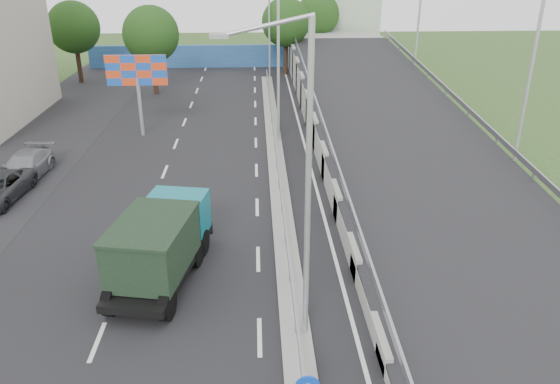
{
  "coord_description": "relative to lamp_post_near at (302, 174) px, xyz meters",
  "views": [
    {
      "loc": [
        -1.2,
        -8.54,
        11.71
      ],
      "look_at": [
        -0.2,
        12.91,
        2.2
      ],
      "focal_mm": 35.0,
      "sensor_mm": 36.0,
      "label": 1
    }
  ],
  "objects": [
    {
      "name": "road_surface",
      "position": [
        -3.11,
        14.0,
        -5.81
      ],
      "size": [
        26.0,
        90.0,
        0.04
      ],
      "primitive_type": "cube",
      "color": "black",
      "rests_on": "ground"
    },
    {
      "name": "median",
      "position": [
        -0.11,
        18.0,
        -5.71
      ],
      "size": [
        1.0,
        44.0,
        0.2
      ],
      "primitive_type": "cube",
      "color": "gray",
      "rests_on": "ground"
    },
    {
      "name": "overpass_ramp",
      "position": [
        7.39,
        18.0,
        -4.06
      ],
      "size": [
        10.0,
        50.0,
        3.5
      ],
      "color": "gray",
      "rests_on": "ground"
    },
    {
      "name": "median_guardrail",
      "position": [
        -0.11,
        18.0,
        -5.06
      ],
      "size": [
        0.09,
        44.0,
        0.71
      ],
      "color": "gray",
      "rests_on": "median"
    },
    {
      "name": "lamp_post_near",
      "position": [
        0.0,
        0.0,
        0.0
      ],
      "size": [
        2.74,
        0.18,
        10.08
      ],
      "color": "#B2B5B7",
      "rests_on": "median"
    },
    {
      "name": "lamp_post_mid",
      "position": [
        0.0,
        20.0,
        0.0
      ],
      "size": [
        2.74,
        0.18,
        10.08
      ],
      "color": "#B2B5B7",
      "rests_on": "median"
    },
    {
      "name": "lamp_post_far",
      "position": [
        0.0,
        40.0,
        0.0
      ],
      "size": [
        2.74,
        0.18,
        10.08
      ],
      "color": "#B2B5B7",
      "rests_on": "median"
    },
    {
      "name": "blue_wall",
      "position": [
        -4.11,
        46.0,
        -4.61
      ],
      "size": [
        30.0,
        0.5,
        2.4
      ],
      "primitive_type": "cube",
      "color": "navy",
      "rests_on": "ground"
    },
    {
      "name": "church",
      "position": [
        9.89,
        54.0,
        -0.5
      ],
      "size": [
        7.0,
        7.0,
        13.8
      ],
      "color": "#B2CCAD",
      "rests_on": "ground"
    },
    {
      "name": "billboard",
      "position": [
        -9.11,
        22.0,
        -1.62
      ],
      "size": [
        4.0,
        0.24,
        5.5
      ],
      "color": "#B2B5B7",
      "rests_on": "ground"
    },
    {
      "name": "tree_left_mid",
      "position": [
        -10.11,
        34.0,
        -0.63
      ],
      "size": [
        4.8,
        4.8,
        7.6
      ],
      "color": "black",
      "rests_on": "ground"
    },
    {
      "name": "tree_median_far",
      "position": [
        1.89,
        42.0,
        -0.63
      ],
      "size": [
        4.8,
        4.8,
        7.6
      ],
      "color": "black",
      "rests_on": "ground"
    },
    {
      "name": "tree_left_far",
      "position": [
        -18.11,
        39.0,
        -0.63
      ],
      "size": [
        4.8,
        4.8,
        7.6
      ],
      "color": "black",
      "rests_on": "ground"
    },
    {
      "name": "tree_ramp_far",
      "position": [
        5.89,
        49.0,
        -0.63
      ],
      "size": [
        4.8,
        4.8,
        7.6
      ],
      "color": "black",
      "rests_on": "ground"
    },
    {
      "name": "dump_truck",
      "position": [
        -4.99,
        3.85,
        -4.23
      ],
      "size": [
        3.49,
        6.77,
        2.84
      ],
      "rotation": [
        0.0,
        0.0,
        -0.19
      ],
      "color": "black",
      "rests_on": "ground"
    },
    {
      "name": "parked_car_d",
      "position": [
        -14.22,
        14.49,
        -5.1
      ],
      "size": [
        2.2,
        4.98,
        1.42
      ],
      "primitive_type": "imported",
      "rotation": [
        0.0,
        0.0,
        -0.04
      ],
      "color": "gray",
      "rests_on": "ground"
    }
  ]
}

